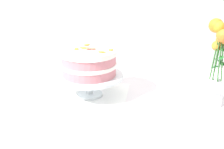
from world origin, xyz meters
TOP-DOWN VIEW (x-y plane):
  - dining_table at (0.00, -0.03)m, footprint 1.40×1.00m
  - linen_napkin at (-0.17, 0.07)m, footprint 0.34×0.34m
  - cake_stand at (-0.17, 0.07)m, footprint 0.29×0.29m
  - layer_cake at (-0.17, 0.07)m, footprint 0.24×0.24m
  - flower_vase at (0.35, 0.02)m, footprint 0.11×0.09m

SIDE VIEW (x-z plane):
  - dining_table at x=0.00m, z-range 0.28..1.02m
  - linen_napkin at x=-0.17m, z-range 0.74..0.74m
  - cake_stand at x=-0.17m, z-range 0.77..0.87m
  - layer_cake at x=-0.17m, z-range 0.84..0.95m
  - flower_vase at x=0.35m, z-range 0.75..1.10m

